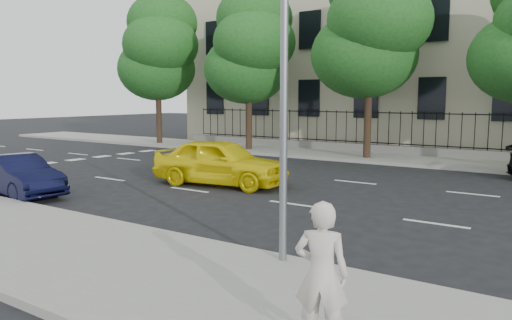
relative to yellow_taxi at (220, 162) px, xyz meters
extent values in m
plane|color=black|center=(3.71, -3.83, -0.82)|extent=(120.00, 120.00, 0.00)
cube|color=gray|center=(3.71, -7.83, -0.75)|extent=(60.00, 4.00, 0.15)
cube|color=gray|center=(3.71, 10.17, -0.75)|extent=(60.00, 4.00, 0.15)
cube|color=slate|center=(3.71, 11.87, -0.47)|extent=(30.00, 0.50, 0.40)
cube|color=black|center=(3.71, 11.87, -0.17)|extent=(28.80, 0.05, 0.05)
cube|color=black|center=(3.71, 11.87, 1.43)|extent=(28.80, 0.05, 0.05)
cylinder|color=slate|center=(6.21, -6.13, 3.33)|extent=(0.14, 0.14, 8.00)
cylinder|color=#382619|center=(-12.29, 9.37, 0.90)|extent=(0.36, 0.36, 3.15)
ellipsoid|color=#1C4A18|center=(-12.69, 9.67, 4.04)|extent=(4.94, 4.94, 4.06)
ellipsoid|color=#1C4A18|center=(-11.79, 9.17, 5.47)|extent=(4.68, 4.68, 3.85)
ellipsoid|color=#1C4A18|center=(-12.19, 9.77, 6.90)|extent=(4.42, 4.42, 3.64)
cylinder|color=#382619|center=(-5.29, 9.37, 0.81)|extent=(0.36, 0.36, 2.97)
ellipsoid|color=#1C4A18|center=(-5.69, 9.67, 3.80)|extent=(4.75, 4.75, 3.90)
ellipsoid|color=#1C4A18|center=(-4.79, 9.17, 5.18)|extent=(4.50, 4.50, 3.70)
ellipsoid|color=#1C4A18|center=(-5.19, 9.77, 6.55)|extent=(4.25, 4.25, 3.50)
cylinder|color=#382619|center=(1.71, 9.37, 0.99)|extent=(0.36, 0.36, 3.32)
ellipsoid|color=#1C4A18|center=(1.31, 9.67, 4.27)|extent=(5.13, 5.13, 4.21)
ellipsoid|color=#1C4A18|center=(2.21, 9.17, 5.76)|extent=(4.86, 4.86, 4.00)
imported|color=yellow|center=(0.00, 0.00, 0.00)|extent=(5.06, 2.60, 1.65)
imported|color=black|center=(-4.14, -5.03, -0.18)|extent=(4.02, 1.79, 1.28)
imported|color=beige|center=(8.20, -8.58, 0.21)|extent=(0.74, 0.59, 1.76)
camera|label=1|loc=(10.71, -13.68, 2.28)|focal=35.00mm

